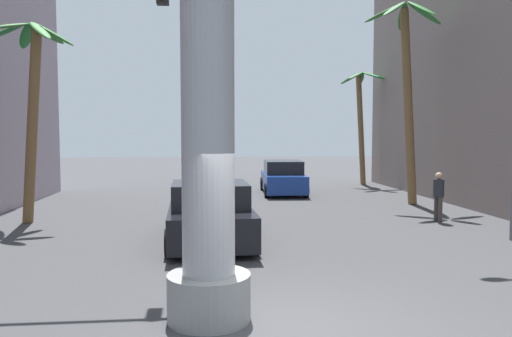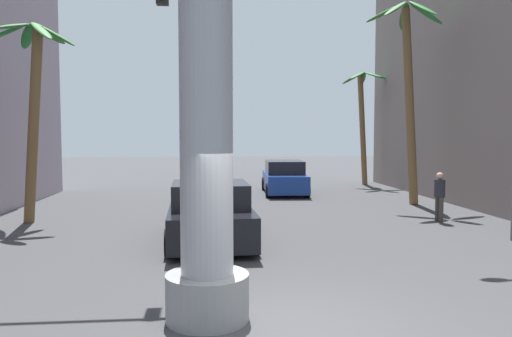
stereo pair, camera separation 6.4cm
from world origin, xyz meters
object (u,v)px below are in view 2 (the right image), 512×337
Objects in this scene: palm_tree_mid_left at (33,91)px; pedestrian_mid_right at (440,193)px; car_lead at (210,214)px; palm_tree_far_right at (363,111)px; street_lamp at (502,68)px; palm_tree_mid_right at (409,80)px; traffic_light_mast at (4,49)px; car_far at (284,178)px.

pedestrian_mid_right is (12.76, -1.28, -3.23)m from palm_tree_mid_left.
palm_tree_far_right is (8.49, 14.13, 3.38)m from car_lead.
street_lamp is 4.63× the size of pedestrian_mid_right.
car_lead is (-7.48, 0.68, -3.78)m from street_lamp.
palm_tree_mid_left is (-13.42, -2.98, -0.79)m from palm_tree_mid_right.
car_lead is 3.10× the size of pedestrian_mid_right.
car_far is at bearing 59.71° from traffic_light_mast.
palm_tree_mid_right reaches higher than palm_tree_mid_left.
street_lamp reaches higher than car_far.
traffic_light_mast is (-11.49, -1.89, -0.03)m from street_lamp.
palm_tree_mid_left is (-9.03, -6.89, 3.41)m from car_far.
palm_tree_mid_right is at bearing 12.50° from palm_tree_mid_left.
car_lead is at bearing -141.00° from palm_tree_mid_right.
palm_tree_far_right is at bearing 86.09° from street_lamp.
street_lamp is at bearing -17.61° from palm_tree_mid_left.
traffic_light_mast is 0.78× the size of palm_tree_mid_right.
traffic_light_mast reaches higher than car_lead.
car_far is (3.53, 10.33, 0.03)m from car_lead.
palm_tree_mid_left is 4.00× the size of pedestrian_mid_right.
palm_tree_mid_left reaches higher than pedestrian_mid_right.
traffic_light_mast is 6.20m from palm_tree_mid_left.
traffic_light_mast is at bearing -76.03° from palm_tree_mid_left.
palm_tree_mid_right is (7.92, 6.41, 4.23)m from car_lead.
palm_tree_mid_left reaches higher than traffic_light_mast.
palm_tree_far_right is 12.45m from pedestrian_mid_right.
car_far is (-3.95, 11.01, -3.74)m from street_lamp.
car_lead and car_far have the same top height.
palm_tree_mid_right is at bearing -94.25° from palm_tree_far_right.
palm_tree_mid_left reaches higher than car_far.
palm_tree_mid_left is at bearing 162.39° from street_lamp.
traffic_light_mast is 1.41× the size of car_far.
pedestrian_mid_right is (11.27, 4.73, -3.52)m from traffic_light_mast.
car_lead is at bearing -163.43° from pedestrian_mid_right.
street_lamp is 13.62m from palm_tree_mid_left.
car_far is at bearing 114.54° from pedestrian_mid_right.
palm_tree_mid_left reaches higher than palm_tree_far_right.
pedestrian_mid_right is (-0.22, 2.84, -3.56)m from street_lamp.
traffic_light_mast is at bearing -157.22° from pedestrian_mid_right.
palm_tree_mid_right is at bearing -41.77° from car_far.
palm_tree_mid_left is at bearing 148.02° from car_lead.
palm_tree_mid_right is at bearing 81.20° from pedestrian_mid_right.
traffic_light_mast is 15.40m from car_far.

